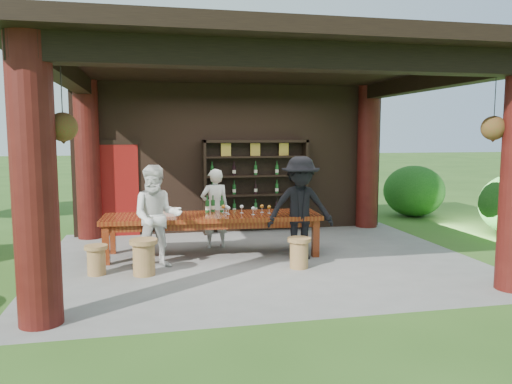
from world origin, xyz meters
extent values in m
plane|color=#2D5119|center=(0.00, 0.00, 0.00)|extent=(90.00, 90.00, 0.00)
cube|color=slate|center=(0.00, 0.00, -0.05)|extent=(7.40, 5.90, 0.10)
cube|color=black|center=(0.00, 2.75, 1.65)|extent=(7.00, 0.18, 3.30)
cube|color=maroon|center=(-2.60, 2.65, 1.00)|extent=(0.95, 0.06, 2.00)
cylinder|color=#380C0A|center=(-3.15, -2.40, 1.65)|extent=(0.50, 0.50, 3.30)
cylinder|color=#380C0A|center=(-3.15, 2.55, 1.65)|extent=(0.50, 0.50, 3.30)
cylinder|color=#380C0A|center=(3.15, 2.55, 1.65)|extent=(0.50, 0.50, 3.30)
cube|color=black|center=(0.00, -2.40, 3.15)|extent=(6.70, 0.35, 0.35)
cube|color=black|center=(-3.15, 0.00, 3.15)|extent=(0.30, 5.20, 0.30)
cube|color=black|center=(3.15, 0.00, 3.15)|extent=(0.30, 5.20, 0.30)
cube|color=black|center=(0.00, 0.00, 3.40)|extent=(7.50, 6.00, 0.20)
cylinder|color=black|center=(-2.85, -2.20, 2.62)|extent=(0.01, 0.01, 0.75)
cone|color=black|center=(-2.85, -2.20, 2.17)|extent=(0.32, 0.32, 0.18)
sphere|color=#1E5919|center=(-2.85, -2.20, 2.28)|extent=(0.34, 0.34, 0.34)
cylinder|color=black|center=(2.85, -2.20, 2.62)|extent=(0.01, 0.01, 0.75)
cone|color=black|center=(2.85, -2.20, 2.17)|extent=(0.32, 0.32, 0.18)
sphere|color=#1E5919|center=(2.85, -2.20, 2.28)|extent=(0.34, 0.34, 0.34)
cube|color=#631D0E|center=(-0.79, 0.48, 0.71)|extent=(3.93, 1.21, 0.08)
cube|color=#631D0E|center=(-0.79, 0.48, 0.61)|extent=(3.72, 1.05, 0.12)
cube|color=#631D0E|center=(-2.63, 0.19, 0.34)|extent=(0.13, 0.13, 0.67)
cube|color=#631D0E|center=(1.00, -0.02, 0.34)|extent=(0.13, 0.13, 0.67)
cube|color=#631D0E|center=(-2.58, 0.98, 0.34)|extent=(0.13, 0.13, 0.67)
cube|color=#631D0E|center=(1.05, 0.78, 0.34)|extent=(0.13, 0.13, 0.67)
cylinder|color=olive|center=(-2.00, -0.58, 0.25)|extent=(0.34, 0.34, 0.50)
cylinder|color=olive|center=(-2.00, -0.58, 0.54)|extent=(0.43, 0.43, 0.07)
cylinder|color=olive|center=(0.50, -0.68, 0.22)|extent=(0.30, 0.30, 0.44)
cylinder|color=olive|center=(0.50, -0.68, 0.48)|extent=(0.38, 0.38, 0.06)
cylinder|color=olive|center=(-2.73, -0.41, 0.21)|extent=(0.28, 0.28, 0.41)
cylinder|color=olive|center=(-2.73, -0.41, 0.44)|extent=(0.36, 0.36, 0.06)
imported|color=beige|center=(-0.66, 1.12, 0.77)|extent=(0.60, 0.44, 1.53)
imported|color=silver|center=(-1.78, -0.16, 0.85)|extent=(0.84, 0.66, 1.70)
imported|color=black|center=(0.70, -0.06, 0.91)|extent=(1.24, 0.79, 1.81)
cube|color=#BF6672|center=(-1.55, 0.50, 0.82)|extent=(0.27, 0.19, 0.14)
ellipsoid|color=#194C14|center=(5.01, 3.68, 0.58)|extent=(1.60, 1.60, 1.36)
camera|label=1|loc=(-1.86, -8.39, 2.20)|focal=35.00mm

